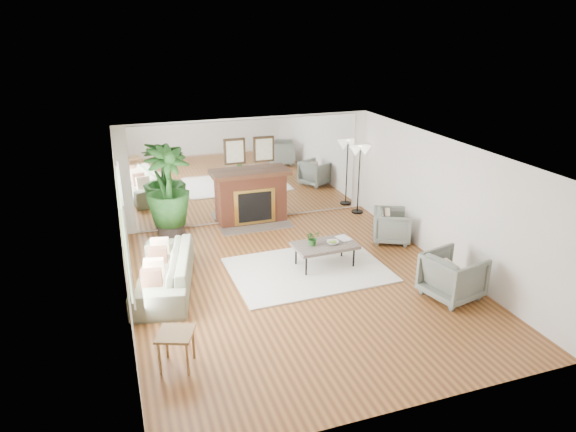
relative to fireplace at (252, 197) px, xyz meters
name	(u,v)px	position (x,y,z in m)	size (l,w,h in m)	color
ground	(300,284)	(0.00, -3.26, -0.66)	(7.00, 7.00, 0.00)	brown
wall_left	(124,244)	(-2.99, -3.26, 0.59)	(0.02, 7.00, 2.50)	silver
wall_right	(445,203)	(2.99, -3.26, 0.59)	(0.02, 7.00, 2.50)	silver
wall_back	(249,170)	(0.00, 0.23, 0.59)	(6.00, 0.02, 2.50)	silver
mirror_panel	(250,171)	(0.00, 0.21, 0.59)	(5.40, 0.04, 2.40)	silver
window_panel	(124,229)	(-2.96, -2.86, 0.69)	(0.04, 2.40, 1.50)	#B2E09E
fireplace	(252,197)	(0.00, 0.00, 0.00)	(1.85, 0.83, 2.05)	brown
area_rug	(308,270)	(0.34, -2.79, -0.64)	(2.97, 2.12, 0.03)	silver
coffee_table	(325,246)	(0.71, -2.74, -0.21)	(1.25, 0.76, 0.49)	#63574E
sofa	(164,271)	(-2.37, -2.61, -0.31)	(2.37, 0.93, 0.69)	#6E725B
armchair_back	(392,226)	(2.60, -2.04, -0.30)	(0.77, 0.79, 0.72)	gray
armchair_front	(453,276)	(2.35, -4.56, -0.25)	(0.87, 0.90, 0.82)	gray
side_table	(176,338)	(-2.46, -4.96, -0.20)	(0.62, 0.62, 0.55)	brown
potted_ficus	(168,190)	(-1.96, -0.18, 0.44)	(1.25, 1.25, 2.06)	black
floor_lamp	(360,156)	(2.70, -0.16, 0.81)	(0.56, 0.31, 1.72)	black
tabletop_plant	(313,238)	(0.47, -2.70, -0.02)	(0.27, 0.24, 0.30)	#2C6224
fruit_bowl	(333,242)	(0.85, -2.77, -0.14)	(0.23, 0.23, 0.06)	brown
book	(339,240)	(1.05, -2.65, -0.16)	(0.23, 0.32, 0.02)	brown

